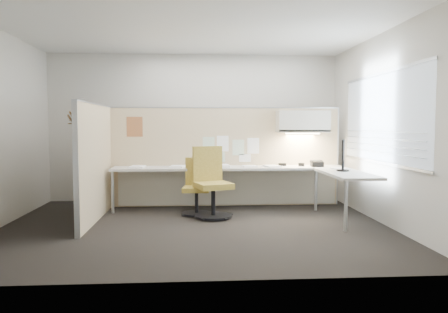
{
  "coord_description": "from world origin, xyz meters",
  "views": [
    {
      "loc": [
        -0.0,
        -6.19,
        1.43
      ],
      "look_at": [
        0.47,
        0.8,
        0.94
      ],
      "focal_mm": 35.0,
      "sensor_mm": 36.0,
      "label": 1
    }
  ],
  "objects": [
    {
      "name": "chair_right",
      "position": [
        0.03,
        0.84,
        0.42
      ],
      "size": [
        0.48,
        0.49,
        0.9
      ],
      "rotation": [
        0.0,
        0.0,
        -0.11
      ],
      "color": "black",
      "rests_on": "floor"
    },
    {
      "name": "paper_stack_1",
      "position": [
        -0.3,
        1.3,
        0.74
      ],
      "size": [
        0.27,
        0.33,
        0.02
      ],
      "primitive_type": "cube",
      "rotation": [
        0.0,
        0.0,
        -0.16
      ],
      "color": "white",
      "rests_on": "desk"
    },
    {
      "name": "paper_stack_4",
      "position": [
        1.33,
        1.21,
        0.74
      ],
      "size": [
        0.3,
        0.35,
        0.03
      ],
      "primitive_type": "cube",
      "rotation": [
        0.0,
        0.0,
        0.26
      ],
      "color": "white",
      "rests_on": "desk"
    },
    {
      "name": "chair_left",
      "position": [
        0.26,
        0.6,
        0.51
      ],
      "size": [
        0.65,
        0.67,
        1.09
      ],
      "rotation": [
        0.0,
        0.0,
        0.34
      ],
      "color": "black",
      "rests_on": "floor"
    },
    {
      "name": "wall_back",
      "position": [
        0.0,
        2.25,
        1.4
      ],
      "size": [
        5.5,
        0.02,
        2.8
      ],
      "primitive_type": "cube",
      "color": "beige",
      "rests_on": "ground"
    },
    {
      "name": "desk",
      "position": [
        0.93,
        1.13,
        0.6
      ],
      "size": [
        4.0,
        2.07,
        0.73
      ],
      "color": "beige",
      "rests_on": "floor"
    },
    {
      "name": "wall_right",
      "position": [
        2.75,
        0.0,
        1.4
      ],
      "size": [
        0.02,
        4.5,
        2.8
      ],
      "primitive_type": "cube",
      "color": "beige",
      "rests_on": "ground"
    },
    {
      "name": "stapler",
      "position": [
        1.55,
        1.39,
        0.76
      ],
      "size": [
        0.15,
        0.08,
        0.05
      ],
      "primitive_type": "cube",
      "rotation": [
        0.0,
        0.0,
        -0.26
      ],
      "color": "black",
      "rests_on": "desk"
    },
    {
      "name": "paper_stack_6",
      "position": [
        0.46,
        1.18,
        0.75
      ],
      "size": [
        0.26,
        0.32,
        0.05
      ],
      "primitive_type": "cube",
      "rotation": [
        0.0,
        0.0,
        0.09
      ],
      "color": "white",
      "rests_on": "desk"
    },
    {
      "name": "paper_stack_5",
      "position": [
        2.35,
        0.7,
        0.74
      ],
      "size": [
        0.29,
        0.34,
        0.02
      ],
      "primitive_type": "cube",
      "rotation": [
        0.0,
        0.0,
        0.21
      ],
      "color": "white",
      "rests_on": "desk"
    },
    {
      "name": "poster",
      "position": [
        -1.05,
        1.57,
        1.42
      ],
      "size": [
        0.28,
        0.0,
        0.35
      ],
      "primitive_type": "cube",
      "color": "orange",
      "rests_on": "partition_back"
    },
    {
      "name": "task_light_strip",
      "position": [
        1.9,
        1.39,
        1.3
      ],
      "size": [
        0.6,
        0.06,
        0.02
      ],
      "primitive_type": "cube",
      "color": "#FFEABF",
      "rests_on": "overhead_bin"
    },
    {
      "name": "partition_left",
      "position": [
        -1.5,
        0.5,
        0.88
      ],
      "size": [
        0.06,
        2.2,
        1.75
      ],
      "primitive_type": "cube",
      "color": "#CEBB8F",
      "rests_on": "floor"
    },
    {
      "name": "paper_stack_2",
      "position": [
        0.18,
        1.17,
        0.75
      ],
      "size": [
        0.27,
        0.33,
        0.04
      ],
      "primitive_type": "cube",
      "rotation": [
        0.0,
        0.0,
        0.14
      ],
      "color": "white",
      "rests_on": "desk"
    },
    {
      "name": "window_pane",
      "position": [
        2.73,
        0.0,
        1.55
      ],
      "size": [
        0.01,
        2.8,
        1.3
      ],
      "primitive_type": "cube",
      "color": "#98A4B0",
      "rests_on": "wall_right"
    },
    {
      "name": "paper_stack_3",
      "position": [
        0.95,
        1.29,
        0.74
      ],
      "size": [
        0.25,
        0.32,
        0.02
      ],
      "primitive_type": "cube",
      "rotation": [
        0.0,
        0.0,
        0.08
      ],
      "color": "white",
      "rests_on": "desk"
    },
    {
      "name": "ceiling",
      "position": [
        0.0,
        0.0,
        2.8
      ],
      "size": [
        5.5,
        4.5,
        0.01
      ],
      "primitive_type": "cube",
      "color": "white",
      "rests_on": "wall_back"
    },
    {
      "name": "wall_front",
      "position": [
        0.0,
        -2.25,
        1.4
      ],
      "size": [
        5.5,
        0.02,
        2.8
      ],
      "primitive_type": "cube",
      "color": "beige",
      "rests_on": "ground"
    },
    {
      "name": "partition_back",
      "position": [
        0.55,
        1.6,
        0.88
      ],
      "size": [
        4.1,
        0.06,
        1.75
      ],
      "primitive_type": "cube",
      "color": "#CEBB8F",
      "rests_on": "floor"
    },
    {
      "name": "coat_hook",
      "position": [
        -1.58,
        -0.35,
        1.41
      ],
      "size": [
        0.18,
        0.46,
        1.38
      ],
      "color": "silver",
      "rests_on": "partition_left"
    },
    {
      "name": "monitor",
      "position": [
        2.3,
        0.42,
        1.01
      ],
      "size": [
        0.19,
        0.44,
        0.49
      ],
      "rotation": [
        0.0,
        0.0,
        1.21
      ],
      "color": "black",
      "rests_on": "desk"
    },
    {
      "name": "paper_stack_0",
      "position": [
        -0.96,
        1.24,
        0.74
      ],
      "size": [
        0.26,
        0.32,
        0.03
      ],
      "primitive_type": "cube",
      "rotation": [
        0.0,
        0.0,
        -0.09
      ],
      "color": "white",
      "rests_on": "desk"
    },
    {
      "name": "pinned_papers",
      "position": [
        0.63,
        1.57,
        1.03
      ],
      "size": [
        1.01,
        0.0,
        0.47
      ],
      "color": "#8CBF8C",
      "rests_on": "partition_back"
    },
    {
      "name": "overhead_bin",
      "position": [
        1.9,
        1.39,
        1.51
      ],
      "size": [
        0.9,
        0.36,
        0.38
      ],
      "primitive_type": "cube",
      "color": "beige",
      "rests_on": "partition_back"
    },
    {
      "name": "tape_dispenser",
      "position": [
        1.87,
        1.3,
        0.76
      ],
      "size": [
        0.12,
        0.09,
        0.06
      ],
      "primitive_type": "cube",
      "rotation": [
        0.0,
        0.0,
        -0.38
      ],
      "color": "black",
      "rests_on": "desk"
    },
    {
      "name": "phone",
      "position": [
        2.11,
        1.21,
        0.78
      ],
      "size": [
        0.22,
        0.21,
        0.12
      ],
      "rotation": [
        0.0,
        0.0,
        -0.04
      ],
      "color": "black",
      "rests_on": "desk"
    },
    {
      "name": "floor",
      "position": [
        0.0,
        0.0,
        -0.01
      ],
      "size": [
        5.5,
        4.5,
        0.01
      ],
      "primitive_type": "cube",
      "color": "black",
      "rests_on": "ground"
    }
  ]
}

